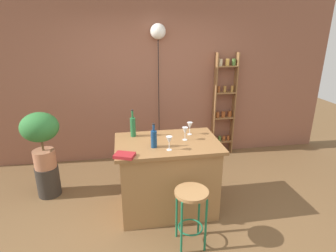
% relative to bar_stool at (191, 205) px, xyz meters
% --- Properties ---
extents(ground, '(12.00, 12.00, 0.00)m').
position_rel_bar_stool_xyz_m(ground, '(-0.14, 0.38, -0.50)').
color(ground, brown).
extents(back_wall, '(6.40, 0.10, 2.80)m').
position_rel_bar_stool_xyz_m(back_wall, '(-0.14, 2.33, 0.90)').
color(back_wall, '#8C5642').
rests_on(back_wall, ground).
extents(kitchen_counter, '(1.26, 0.82, 0.93)m').
position_rel_bar_stool_xyz_m(kitchen_counter, '(-0.14, 0.68, -0.03)').
color(kitchen_counter, '#9E7042').
rests_on(kitchen_counter, ground).
extents(bar_stool, '(0.35, 0.35, 0.66)m').
position_rel_bar_stool_xyz_m(bar_stool, '(0.00, 0.00, 0.00)').
color(bar_stool, '#196642').
rests_on(bar_stool, ground).
extents(spice_shelf, '(0.39, 0.14, 1.84)m').
position_rel_bar_stool_xyz_m(spice_shelf, '(1.15, 2.19, 0.46)').
color(spice_shelf, olive).
rests_on(spice_shelf, ground).
extents(plant_stool, '(0.31, 0.31, 0.43)m').
position_rel_bar_stool_xyz_m(plant_stool, '(-1.73, 1.26, -0.28)').
color(plant_stool, '#2D2823').
rests_on(plant_stool, ground).
extents(potted_plant, '(0.49, 0.44, 0.78)m').
position_rel_bar_stool_xyz_m(potted_plant, '(-1.73, 1.26, 0.42)').
color(potted_plant, '#A86B4C').
rests_on(potted_plant, plant_stool).
extents(bottle_soda_blue, '(0.07, 0.07, 0.29)m').
position_rel_bar_stool_xyz_m(bottle_soda_blue, '(-0.31, 0.55, 0.54)').
color(bottle_soda_blue, navy).
rests_on(bottle_soda_blue, kitchen_counter).
extents(bottle_wine_red, '(0.07, 0.07, 0.35)m').
position_rel_bar_stool_xyz_m(bottle_wine_red, '(-0.53, 0.94, 0.57)').
color(bottle_wine_red, '#236638').
rests_on(bottle_wine_red, kitchen_counter).
extents(wine_glass_left, '(0.07, 0.07, 0.16)m').
position_rel_bar_stool_xyz_m(wine_glass_left, '(0.19, 0.88, 0.55)').
color(wine_glass_left, silver).
rests_on(wine_glass_left, kitchen_counter).
extents(wine_glass_center, '(0.07, 0.07, 0.16)m').
position_rel_bar_stool_xyz_m(wine_glass_center, '(-0.16, 0.45, 0.55)').
color(wine_glass_center, silver).
rests_on(wine_glass_center, kitchen_counter).
extents(wine_glass_right, '(0.07, 0.07, 0.16)m').
position_rel_bar_stool_xyz_m(wine_glass_right, '(0.09, 0.71, 0.55)').
color(wine_glass_right, silver).
rests_on(wine_glass_right, kitchen_counter).
extents(cookbook, '(0.25, 0.22, 0.03)m').
position_rel_bar_stool_xyz_m(cookbook, '(-0.66, 0.35, 0.45)').
color(cookbook, maroon).
rests_on(cookbook, kitchen_counter).
extents(pendant_globe_light, '(0.25, 0.25, 2.30)m').
position_rel_bar_stool_xyz_m(pendant_globe_light, '(-0.03, 2.22, 1.66)').
color(pendant_globe_light, black).
rests_on(pendant_globe_light, ground).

